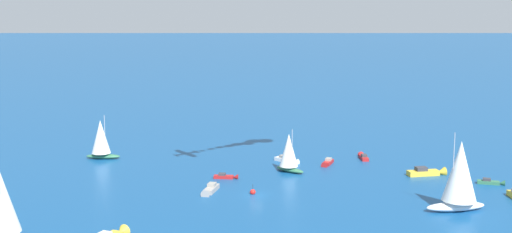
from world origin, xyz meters
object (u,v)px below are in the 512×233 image
Objects in this scene: motorboat_outer_ring_a at (327,163)px; sailboat_offshore at (289,152)px; sailboat_far_stbd at (101,139)px; motorboat_inshore at (210,190)px; motorboat_mid_cluster at (492,182)px; marker_buoy at (253,192)px; motorboat_ahead at (227,177)px; motorboat_trailing at (288,160)px; sailboat_outer_ring_f at (460,175)px; sailboat_outer_ring_d at (1,205)px; motorboat_far_port at (428,172)px; motorboat_near_centre at (363,157)px.

sailboat_offshore is at bearing 40.63° from motorboat_outer_ring_a.
sailboat_far_stbd is 1.48× the size of motorboat_inshore.
marker_buoy reaches higher than motorboat_mid_cluster.
motorboat_ahead is 12.95m from marker_buoy.
sailboat_outer_ring_f is at bearing 132.90° from motorboat_trailing.
sailboat_outer_ring_d is (83.48, 41.75, 5.59)m from motorboat_mid_cluster.
sailboat_outer_ring_d is 6.27× the size of marker_buoy.
sailboat_outer_ring_d is at bearing 54.39° from motorboat_trailing.
sailboat_outer_ring_f is at bearing 124.71° from motorboat_outer_ring_a.
motorboat_far_port is 1.42× the size of motorboat_outer_ring_a.
sailboat_far_stbd is at bearing -25.78° from motorboat_ahead.
motorboat_inshore is 30.34m from motorboat_trailing.
motorboat_trailing is at bearing -101.60° from marker_buoy.
sailboat_offshore is at bearing -39.11° from sailboat_outer_ring_f.
motorboat_far_port is at bearing 179.51° from sailboat_offshore.
motorboat_trailing is 1.00× the size of motorboat_outer_ring_a.
motorboat_far_port is 0.91× the size of sailboat_offshore.
motorboat_ahead is 47.95m from sailboat_outer_ring_f.
motorboat_trailing is at bearing 17.47° from motorboat_near_centre.
motorboat_inshore is 23.54m from sailboat_offshore.
motorboat_near_centre is at bearing -139.91° from sailboat_offshore.
motorboat_trailing is 1.11× the size of motorboat_mid_cluster.
motorboat_inshore is at bearing 47.67° from motorboat_outer_ring_a.
sailboat_outer_ring_f reaches higher than sailboat_far_stbd.
sailboat_far_stbd is at bearing 5.36° from motorboat_near_centre.
sailboat_outer_ring_d is at bearing 33.87° from motorboat_far_port.
motorboat_near_centre is 1.09× the size of motorboat_mid_cluster.
motorboat_ahead is at bearing 52.68° from motorboat_trailing.
sailboat_outer_ring_f is (-31.16, 25.34, 2.10)m from sailboat_offshore.
motorboat_inshore is 0.74× the size of sailboat_offshore.
motorboat_far_port is 1.70× the size of motorboat_ahead.
sailboat_offshore is (17.18, 14.46, 3.91)m from motorboat_near_centre.
motorboat_near_centre is 0.69× the size of motorboat_far_port.
motorboat_ahead is at bearing 35.71° from motorboat_near_centre.
motorboat_far_port is 86.52m from sailboat_outer_ring_d.
motorboat_near_centre is 0.98× the size of motorboat_outer_ring_a.
sailboat_offshore reaches higher than motorboat_near_centre.
marker_buoy is (-8.42, 0.14, -0.15)m from motorboat_inshore.
motorboat_ahead is at bearing -124.93° from sailboat_outer_ring_d.
motorboat_outer_ring_a is 0.43× the size of sailboat_outer_ring_f.
motorboat_far_port reaches higher than motorboat_trailing.
motorboat_mid_cluster is 2.63× the size of marker_buoy.
motorboat_far_port reaches higher than motorboat_inshore.
motorboat_far_port is at bearing 173.28° from sailboat_far_stbd.
motorboat_outer_ring_a is 29.47m from marker_buoy.
sailboat_outer_ring_f is 6.74× the size of marker_buoy.
sailboat_far_stbd is (62.36, 5.85, 4.35)m from motorboat_near_centre.
motorboat_trailing is 27.64m from marker_buoy.
sailboat_offshore is 63.85m from sailboat_outer_ring_d.
motorboat_ahead is 25.69m from motorboat_outer_ring_a.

